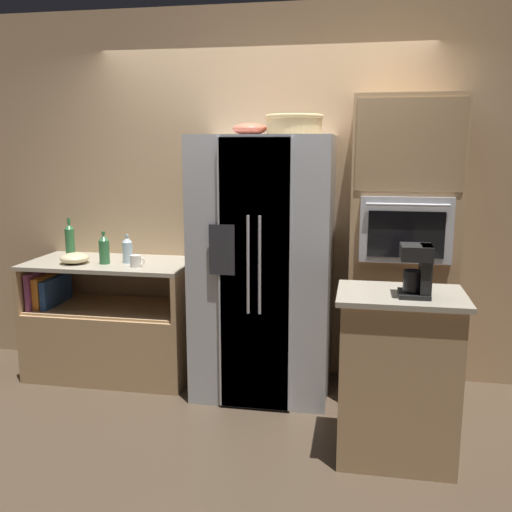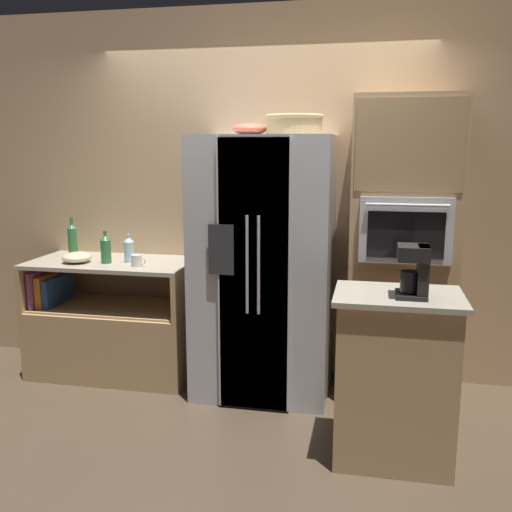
{
  "view_description": "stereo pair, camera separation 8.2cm",
  "coord_description": "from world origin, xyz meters",
  "px_view_note": "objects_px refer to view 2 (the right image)",
  "views": [
    {
      "loc": [
        0.75,
        -3.86,
        1.78
      ],
      "look_at": [
        0.04,
        -0.01,
        1.02
      ],
      "focal_mm": 40.0,
      "sensor_mm": 36.0,
      "label": 1
    },
    {
      "loc": [
        0.83,
        -3.85,
        1.78
      ],
      "look_at": [
        0.04,
        -0.01,
        1.02
      ],
      "focal_mm": 40.0,
      "sensor_mm": 36.0,
      "label": 2
    }
  ],
  "objects_px": {
    "wall_oven": "(402,251)",
    "coffee_maker": "(416,269)",
    "fruit_bowl": "(250,129)",
    "wicker_basket": "(294,124)",
    "bottle_tall": "(106,249)",
    "bottle_short": "(129,249)",
    "bottle_wide": "(73,239)",
    "refrigerator": "(264,267)",
    "mixing_bowl": "(77,257)",
    "mug": "(137,261)"
  },
  "relations": [
    {
      "from": "wicker_basket",
      "to": "fruit_bowl",
      "type": "height_order",
      "value": "wicker_basket"
    },
    {
      "from": "wall_oven",
      "to": "bottle_tall",
      "type": "distance_m",
      "value": 2.17
    },
    {
      "from": "bottle_tall",
      "to": "bottle_short",
      "type": "distance_m",
      "value": 0.17
    },
    {
      "from": "bottle_tall",
      "to": "coffee_maker",
      "type": "relative_size",
      "value": 0.87
    },
    {
      "from": "fruit_bowl",
      "to": "coffee_maker",
      "type": "distance_m",
      "value": 1.59
    },
    {
      "from": "wall_oven",
      "to": "coffee_maker",
      "type": "xyz_separation_m",
      "value": [
        0.03,
        -0.95,
        0.08
      ]
    },
    {
      "from": "fruit_bowl",
      "to": "mixing_bowl",
      "type": "distance_m",
      "value": 1.64
    },
    {
      "from": "bottle_short",
      "to": "bottle_wide",
      "type": "relative_size",
      "value": 0.7
    },
    {
      "from": "bottle_wide",
      "to": "mug",
      "type": "bearing_deg",
      "value": -22.24
    },
    {
      "from": "refrigerator",
      "to": "coffee_maker",
      "type": "relative_size",
      "value": 6.57
    },
    {
      "from": "bottle_wide",
      "to": "coffee_maker",
      "type": "xyz_separation_m",
      "value": [
        2.58,
        -1.04,
        0.09
      ]
    },
    {
      "from": "bottle_wide",
      "to": "refrigerator",
      "type": "bearing_deg",
      "value": -6.48
    },
    {
      "from": "coffee_maker",
      "to": "mixing_bowl",
      "type": "bearing_deg",
      "value": 161.52
    },
    {
      "from": "mug",
      "to": "coffee_maker",
      "type": "height_order",
      "value": "coffee_maker"
    },
    {
      "from": "bottle_short",
      "to": "refrigerator",
      "type": "bearing_deg",
      "value": -2.56
    },
    {
      "from": "bottle_wide",
      "to": "mug",
      "type": "relative_size",
      "value": 2.8
    },
    {
      "from": "bottle_short",
      "to": "mixing_bowl",
      "type": "height_order",
      "value": "bottle_short"
    },
    {
      "from": "wicker_basket",
      "to": "wall_oven",
      "type": "bearing_deg",
      "value": 9.2
    },
    {
      "from": "bottle_short",
      "to": "mug",
      "type": "height_order",
      "value": "bottle_short"
    },
    {
      "from": "wall_oven",
      "to": "mug",
      "type": "height_order",
      "value": "wall_oven"
    },
    {
      "from": "wicker_basket",
      "to": "coffee_maker",
      "type": "relative_size",
      "value": 1.4
    },
    {
      "from": "wall_oven",
      "to": "refrigerator",
      "type": "bearing_deg",
      "value": -174.95
    },
    {
      "from": "mug",
      "to": "coffee_maker",
      "type": "xyz_separation_m",
      "value": [
        1.92,
        -0.77,
        0.18
      ]
    },
    {
      "from": "bottle_wide",
      "to": "wall_oven",
      "type": "bearing_deg",
      "value": -2.17
    },
    {
      "from": "wall_oven",
      "to": "coffee_maker",
      "type": "bearing_deg",
      "value": -88.36
    },
    {
      "from": "bottle_tall",
      "to": "bottle_short",
      "type": "xyz_separation_m",
      "value": [
        0.16,
        0.07,
        -0.01
      ]
    },
    {
      "from": "refrigerator",
      "to": "coffee_maker",
      "type": "height_order",
      "value": "refrigerator"
    },
    {
      "from": "fruit_bowl",
      "to": "coffee_maker",
      "type": "height_order",
      "value": "fruit_bowl"
    },
    {
      "from": "refrigerator",
      "to": "bottle_short",
      "type": "bearing_deg",
      "value": 177.44
    },
    {
      "from": "fruit_bowl",
      "to": "bottle_short",
      "type": "xyz_separation_m",
      "value": [
        -0.95,
        0.03,
        -0.89
      ]
    },
    {
      "from": "fruit_bowl",
      "to": "wicker_basket",
      "type": "bearing_deg",
      "value": -8.89
    },
    {
      "from": "bottle_wide",
      "to": "wicker_basket",
      "type": "bearing_deg",
      "value": -6.87
    },
    {
      "from": "bottle_short",
      "to": "bottle_wide",
      "type": "bearing_deg",
      "value": 166.06
    },
    {
      "from": "bottle_short",
      "to": "bottle_tall",
      "type": "bearing_deg",
      "value": -156.47
    },
    {
      "from": "wicker_basket",
      "to": "bottle_tall",
      "type": "distance_m",
      "value": 1.69
    },
    {
      "from": "refrigerator",
      "to": "coffee_maker",
      "type": "xyz_separation_m",
      "value": [
        0.98,
        -0.86,
        0.21
      ]
    },
    {
      "from": "fruit_bowl",
      "to": "coffee_maker",
      "type": "bearing_deg",
      "value": -38.73
    },
    {
      "from": "bottle_wide",
      "to": "bottle_tall",
      "type": "bearing_deg",
      "value": -27.72
    },
    {
      "from": "wicker_basket",
      "to": "mug",
      "type": "relative_size",
      "value": 3.51
    },
    {
      "from": "wicker_basket",
      "to": "bottle_tall",
      "type": "xyz_separation_m",
      "value": [
        -1.42,
        0.02,
        -0.91
      ]
    },
    {
      "from": "bottle_tall",
      "to": "wall_oven",
      "type": "bearing_deg",
      "value": 2.77
    },
    {
      "from": "fruit_bowl",
      "to": "mixing_bowl",
      "type": "xyz_separation_m",
      "value": [
        -1.34,
        -0.06,
        -0.95
      ]
    },
    {
      "from": "wall_oven",
      "to": "bottle_short",
      "type": "bearing_deg",
      "value": -178.94
    },
    {
      "from": "refrigerator",
      "to": "wicker_basket",
      "type": "relative_size",
      "value": 4.71
    },
    {
      "from": "wall_oven",
      "to": "wicker_basket",
      "type": "distance_m",
      "value": 1.15
    },
    {
      "from": "wall_oven",
      "to": "bottle_short",
      "type": "distance_m",
      "value": 2.02
    },
    {
      "from": "refrigerator",
      "to": "mixing_bowl",
      "type": "xyz_separation_m",
      "value": [
        -1.44,
        -0.05,
        0.02
      ]
    },
    {
      "from": "refrigerator",
      "to": "mug",
      "type": "height_order",
      "value": "refrigerator"
    },
    {
      "from": "bottle_short",
      "to": "bottle_wide",
      "type": "distance_m",
      "value": 0.56
    },
    {
      "from": "wicker_basket",
      "to": "bottle_wide",
      "type": "relative_size",
      "value": 1.25
    }
  ]
}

